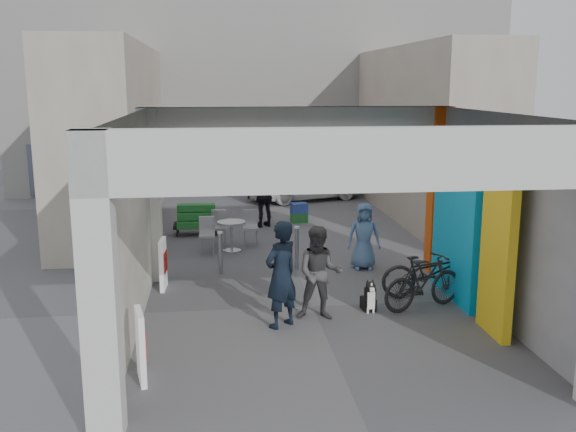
{
  "coord_description": "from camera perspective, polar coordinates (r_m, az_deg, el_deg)",
  "views": [
    {
      "loc": [
        -1.7,
        -10.92,
        3.98
      ],
      "look_at": [
        -0.33,
        1.0,
        1.48
      ],
      "focal_mm": 40.0,
      "sensor_mm": 36.0,
      "label": 1
    }
  ],
  "objects": [
    {
      "name": "ground",
      "position": [
        11.74,
        2.18,
        -8.03
      ],
      "size": [
        90.0,
        90.0,
        0.0
      ],
      "primitive_type": "plane",
      "color": "#58585D",
      "rests_on": "ground"
    },
    {
      "name": "arcade_canopy",
      "position": [
        10.48,
        5.88,
        2.51
      ],
      "size": [
        6.4,
        6.45,
        6.4
      ],
      "color": "silver",
      "rests_on": "ground"
    },
    {
      "name": "far_building",
      "position": [
        24.97,
        -2.72,
        11.8
      ],
      "size": [
        18.0,
        4.08,
        8.0
      ],
      "color": "white",
      "rests_on": "ground"
    },
    {
      "name": "plaza_bldg_left",
      "position": [
        18.69,
        -15.27,
        6.83
      ],
      "size": [
        2.0,
        9.0,
        5.0
      ],
      "primitive_type": "cube",
      "color": "#B3A994",
      "rests_on": "ground"
    },
    {
      "name": "plaza_bldg_right",
      "position": [
        19.49,
        12.1,
        7.17
      ],
      "size": [
        2.0,
        9.0,
        5.0
      ],
      "primitive_type": "cube",
      "color": "#B3A994",
      "rests_on": "ground"
    },
    {
      "name": "bollard_left",
      "position": [
        13.62,
        -6.02,
        -3.31
      ],
      "size": [
        0.09,
        0.09,
        0.89
      ],
      "primitive_type": "cylinder",
      "color": "#919498",
      "rests_on": "ground"
    },
    {
      "name": "bollard_center",
      "position": [
        13.89,
        0.78,
        -2.88
      ],
      "size": [
        0.09,
        0.09,
        0.93
      ],
      "primitive_type": "cylinder",
      "color": "#919498",
      "rests_on": "ground"
    },
    {
      "name": "bollard_right",
      "position": [
        14.35,
        6.98,
        -2.5
      ],
      "size": [
        0.09,
        0.09,
        0.92
      ],
      "primitive_type": "cylinder",
      "color": "#919498",
      "rests_on": "ground"
    },
    {
      "name": "advert_board_near",
      "position": [
        9.01,
        -12.94,
        -11.19
      ],
      "size": [
        0.19,
        0.55,
        1.0
      ],
      "rotation": [
        0.0,
        0.0,
        0.21
      ],
      "color": "silver",
      "rests_on": "ground"
    },
    {
      "name": "advert_board_far",
      "position": [
        12.78,
        -11.03,
        -4.21
      ],
      "size": [
        0.13,
        0.55,
        1.0
      ],
      "rotation": [
        0.0,
        0.0,
        -0.06
      ],
      "color": "silver",
      "rests_on": "ground"
    },
    {
      "name": "cafe_set",
      "position": [
        15.73,
        -5.47,
        -1.76
      ],
      "size": [
        1.44,
        1.16,
        0.87
      ],
      "rotation": [
        0.0,
        0.0,
        -0.35
      ],
      "color": "#A2A2A7",
      "rests_on": "ground"
    },
    {
      "name": "produce_stand",
      "position": [
        17.24,
        -8.13,
        -0.61
      ],
      "size": [
        1.21,
        0.65,
        0.79
      ],
      "rotation": [
        0.0,
        0.0,
        0.4
      ],
      "color": "black",
      "rests_on": "ground"
    },
    {
      "name": "crate_stack",
      "position": [
        18.59,
        0.99,
        0.31
      ],
      "size": [
        0.5,
        0.42,
        0.56
      ],
      "rotation": [
        0.0,
        0.0,
        0.16
      ],
      "color": "#1A5B1F",
      "rests_on": "ground"
    },
    {
      "name": "border_collie",
      "position": [
        11.52,
        7.24,
        -7.27
      ],
      "size": [
        0.22,
        0.43,
        0.59
      ],
      "rotation": [
        0.0,
        0.0,
        0.11
      ],
      "color": "black",
      "rests_on": "ground"
    },
    {
      "name": "man_with_dog",
      "position": [
        10.53,
        -0.61,
        -5.22
      ],
      "size": [
        0.78,
        0.74,
        1.8
      ],
      "primitive_type": "imported",
      "rotation": [
        0.0,
        0.0,
        3.8
      ],
      "color": "black",
      "rests_on": "ground"
    },
    {
      "name": "man_back_turned",
      "position": [
        10.92,
        2.83,
        -5.09
      ],
      "size": [
        0.88,
        0.74,
        1.62
      ],
      "primitive_type": "imported",
      "rotation": [
        0.0,
        0.0,
        -0.18
      ],
      "color": "#3F4042",
      "rests_on": "ground"
    },
    {
      "name": "man_elderly",
      "position": [
        13.95,
        6.76,
        -1.78
      ],
      "size": [
        0.75,
        0.53,
        1.46
      ],
      "primitive_type": "imported",
      "rotation": [
        0.0,
        0.0,
        -0.1
      ],
      "color": "#52739F",
      "rests_on": "ground"
    },
    {
      "name": "man_crates",
      "position": [
        17.91,
        -2.11,
        1.82
      ],
      "size": [
        1.12,
        0.8,
        1.76
      ],
      "primitive_type": "imported",
      "rotation": [
        0.0,
        0.0,
        3.54
      ],
      "color": "black",
      "rests_on": "ground"
    },
    {
      "name": "bicycle_front",
      "position": [
        12.36,
        12.65,
        -4.87
      ],
      "size": [
        1.93,
        0.78,
        0.99
      ],
      "primitive_type": "imported",
      "rotation": [
        0.0,
        0.0,
        1.5
      ],
      "color": "black",
      "rests_on": "ground"
    },
    {
      "name": "bicycle_rear",
      "position": [
        11.72,
        11.94,
        -5.73
      ],
      "size": [
        1.73,
        1.02,
        1.01
      ],
      "primitive_type": "imported",
      "rotation": [
        0.0,
        0.0,
        1.92
      ],
      "color": "black",
      "rests_on": "ground"
    },
    {
      "name": "white_van",
      "position": [
        22.06,
        1.39,
        3.17
      ],
      "size": [
        4.26,
        2.8,
        1.35
      ],
      "primitive_type": "imported",
      "rotation": [
        0.0,
        0.0,
        1.9
      ],
      "color": "white",
      "rests_on": "ground"
    }
  ]
}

